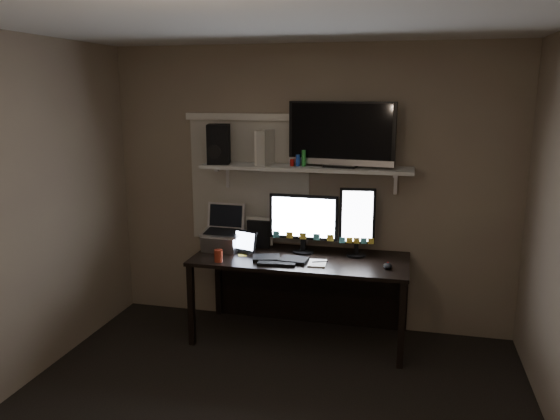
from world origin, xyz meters
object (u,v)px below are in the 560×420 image
(desk, at_px, (303,273))
(speaker, at_px, (219,144))
(monitor_landscape, at_px, (304,223))
(cup, at_px, (218,256))
(keyboard, at_px, (280,259))
(mouse, at_px, (387,266))
(tv, at_px, (341,135))
(tablet, at_px, (245,242))
(laptop, at_px, (222,228))
(game_console, at_px, (265,147))
(monitor_portrait, at_px, (357,222))

(desk, xyz_separation_m, speaker, (-0.77, 0.06, 1.10))
(monitor_landscape, distance_m, cup, 0.78)
(desk, bearing_deg, keyboard, -119.85)
(desk, distance_m, keyboard, 0.35)
(monitor_landscape, bearing_deg, speaker, 178.38)
(mouse, distance_m, tv, 1.13)
(tablet, distance_m, tv, 1.22)
(monitor_landscape, height_order, tablet, monitor_landscape)
(desk, relative_size, speaker, 5.27)
(speaker, bearing_deg, tablet, -46.31)
(laptop, xyz_separation_m, game_console, (0.35, 0.16, 0.70))
(game_console, xyz_separation_m, speaker, (-0.41, -0.03, 0.02))
(monitor_portrait, relative_size, cup, 5.88)
(cup, bearing_deg, desk, 32.05)
(keyboard, relative_size, cup, 4.61)
(monitor_landscape, relative_size, tablet, 2.55)
(tv, bearing_deg, laptop, -165.15)
(keyboard, bearing_deg, speaker, 147.79)
(monitor_portrait, bearing_deg, desk, 176.45)
(monitor_landscape, height_order, game_console, game_console)
(mouse, height_order, cup, cup)
(mouse, bearing_deg, monitor_portrait, 128.45)
(monitor_portrait, distance_m, keyboard, 0.72)
(laptop, relative_size, cup, 3.85)
(keyboard, bearing_deg, cup, -169.08)
(mouse, relative_size, cup, 1.07)
(tablet, xyz_separation_m, laptop, (-0.23, 0.06, 0.09))
(keyboard, bearing_deg, mouse, -4.71)
(monitor_landscape, relative_size, mouse, 5.52)
(tablet, xyz_separation_m, tv, (0.78, 0.19, 0.92))
(desk, xyz_separation_m, mouse, (0.73, -0.25, 0.20))
(mouse, bearing_deg, laptop, 165.79)
(monitor_landscape, xyz_separation_m, monitor_portrait, (0.46, 0.00, 0.04))
(cup, relative_size, tv, 0.11)
(mouse, relative_size, tablet, 0.46)
(monitor_portrait, xyz_separation_m, laptop, (-1.17, -0.09, -0.10))
(mouse, xyz_separation_m, tablet, (-1.22, 0.13, 0.08))
(monitor_landscape, bearing_deg, tv, 11.44)
(mouse, relative_size, game_console, 0.36)
(desk, relative_size, tv, 2.01)
(mouse, height_order, tablet, tablet)
(keyboard, relative_size, tablet, 2.00)
(speaker, bearing_deg, game_console, -8.75)
(monitor_landscape, bearing_deg, desk, -78.60)
(desk, bearing_deg, tablet, -166.27)
(monitor_landscape, distance_m, laptop, 0.72)
(monitor_landscape, relative_size, cup, 5.89)
(monitor_landscape, bearing_deg, tablet, -162.21)
(keyboard, bearing_deg, desk, 54.86)
(game_console, bearing_deg, monitor_landscape, -2.22)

